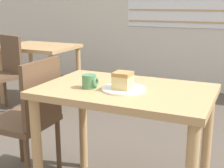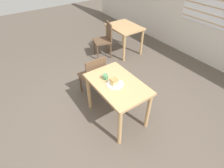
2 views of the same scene
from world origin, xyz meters
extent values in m
plane|color=brown|center=(0.00, 0.00, 0.00)|extent=(14.00, 14.00, 0.00)
cube|color=tan|center=(-0.24, 2.98, 0.97)|extent=(1.81, 0.01, 0.02)
cube|color=tan|center=(-0.24, 2.98, 1.13)|extent=(1.81, 0.01, 0.02)
cube|color=tan|center=(-0.24, 2.98, 1.29)|extent=(1.81, 0.01, 0.02)
cube|color=tan|center=(-0.06, 0.16, 0.73)|extent=(1.00, 0.65, 0.04)
cylinder|color=tan|center=(-0.50, -0.11, 0.36)|extent=(0.06, 0.06, 0.71)
cylinder|color=tan|center=(0.39, -0.11, 0.36)|extent=(0.06, 0.06, 0.71)
cylinder|color=tan|center=(-0.50, 0.44, 0.36)|extent=(0.06, 0.06, 0.71)
cylinder|color=tan|center=(0.39, 0.44, 0.36)|extent=(0.06, 0.06, 0.71)
cube|color=tan|center=(-1.82, 1.68, 0.70)|extent=(0.86, 0.68, 0.04)
cylinder|color=tan|center=(-2.20, 1.39, 0.34)|extent=(0.06, 0.06, 0.68)
cylinder|color=tan|center=(-1.44, 1.39, 0.34)|extent=(0.06, 0.06, 0.68)
cylinder|color=tan|center=(-2.20, 1.97, 0.34)|extent=(0.06, 0.06, 0.68)
cylinder|color=tan|center=(-1.44, 1.97, 0.34)|extent=(0.06, 0.06, 0.68)
cube|color=brown|center=(-0.82, 0.13, 0.43)|extent=(0.41, 0.41, 0.04)
cylinder|color=brown|center=(-0.99, 0.31, 0.21)|extent=(0.04, 0.04, 0.41)
cylinder|color=brown|center=(-0.99, -0.04, 0.21)|extent=(0.04, 0.04, 0.41)
cylinder|color=brown|center=(-0.64, 0.31, 0.21)|extent=(0.04, 0.04, 0.41)
cylinder|color=brown|center=(-0.64, -0.04, 0.21)|extent=(0.04, 0.04, 0.41)
cube|color=brown|center=(-0.63, 0.13, 0.66)|extent=(0.03, 0.39, 0.42)
cube|color=brown|center=(-1.95, 1.08, 0.43)|extent=(0.51, 0.51, 0.04)
cylinder|color=brown|center=(-2.17, 0.96, 0.21)|extent=(0.04, 0.04, 0.41)
cylinder|color=brown|center=(-1.84, 0.86, 0.21)|extent=(0.04, 0.04, 0.41)
cylinder|color=brown|center=(-2.07, 1.30, 0.21)|extent=(0.04, 0.04, 0.41)
cylinder|color=brown|center=(-1.73, 1.19, 0.21)|extent=(0.04, 0.04, 0.41)
cube|color=brown|center=(-1.90, 1.26, 0.66)|extent=(0.38, 0.14, 0.42)
cylinder|color=white|center=(-0.05, 0.12, 0.76)|extent=(0.25, 0.25, 0.01)
cube|color=#E0C67F|center=(-0.05, 0.10, 0.80)|extent=(0.10, 0.10, 0.07)
cube|color=#B27F47|center=(-0.05, 0.10, 0.85)|extent=(0.10, 0.10, 0.02)
cylinder|color=#4C8456|center=(-0.25, 0.07, 0.79)|extent=(0.08, 0.08, 0.08)
torus|color=#4C8456|center=(-0.20, 0.07, 0.79)|extent=(0.01, 0.06, 0.06)
camera|label=1|loc=(0.59, -1.46, 1.23)|focal=50.00mm
camera|label=2|loc=(1.56, -1.05, 2.41)|focal=28.00mm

